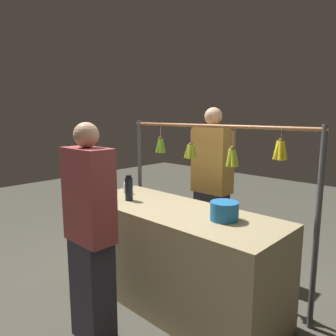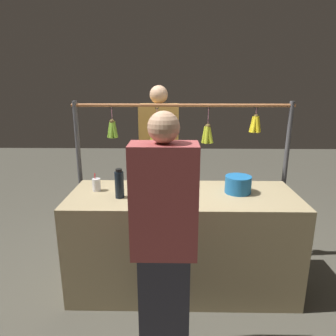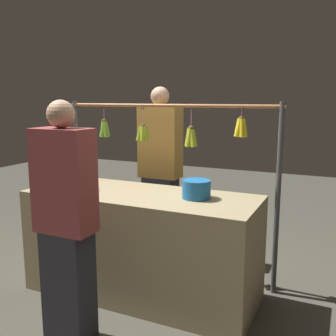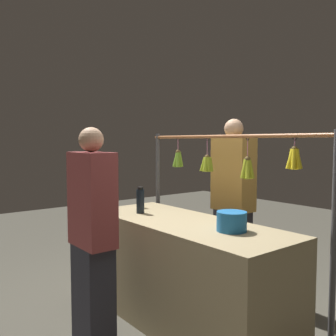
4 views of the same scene
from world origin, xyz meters
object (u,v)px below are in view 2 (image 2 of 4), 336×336
(water_bottle, at_px, (119,184))
(customer_person, at_px, (164,249))
(blue_bucket, at_px, (238,184))
(drink_cup, at_px, (96,185))
(vendor_person, at_px, (159,168))

(water_bottle, distance_m, customer_person, 0.80)
(blue_bucket, height_order, drink_cup, drink_cup)
(water_bottle, distance_m, blue_bucket, 0.99)
(customer_person, bearing_deg, water_bottle, -60.67)
(blue_bucket, bearing_deg, water_bottle, 7.91)
(water_bottle, relative_size, blue_bucket, 1.10)
(drink_cup, bearing_deg, customer_person, 126.03)
(blue_bucket, distance_m, vendor_person, 1.07)
(vendor_person, height_order, customer_person, vendor_person)
(blue_bucket, height_order, vendor_person, vendor_person)
(drink_cup, xyz_separation_m, customer_person, (-0.61, 0.84, -0.12))
(drink_cup, distance_m, vendor_person, 0.93)
(customer_person, bearing_deg, vendor_person, -86.38)
(blue_bucket, relative_size, drink_cup, 1.41)
(blue_bucket, xyz_separation_m, drink_cup, (1.21, -0.02, -0.02))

